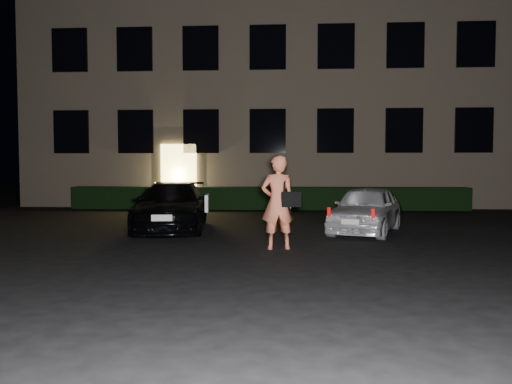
{
  "coord_description": "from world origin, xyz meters",
  "views": [
    {
      "loc": [
        0.73,
        -8.44,
        1.65
      ],
      "look_at": [
        0.09,
        2.0,
        1.1
      ],
      "focal_mm": 35.0,
      "sensor_mm": 36.0,
      "label": 1
    }
  ],
  "objects": [
    {
      "name": "building",
      "position": [
        -0.0,
        14.99,
        6.0
      ],
      "size": [
        20.0,
        8.11,
        12.0
      ],
      "color": "#6E614E",
      "rests_on": "ground"
    },
    {
      "name": "hatch",
      "position": [
        2.7,
        3.98,
        0.58
      ],
      "size": [
        2.48,
        3.68,
        1.16
      ],
      "rotation": [
        0.0,
        0.0,
        -0.35
      ],
      "color": "silver",
      "rests_on": "ground"
    },
    {
      "name": "hedge",
      "position": [
        0.0,
        10.5,
        0.42
      ],
      "size": [
        15.0,
        0.7,
        0.85
      ],
      "primitive_type": "cube",
      "color": "black",
      "rests_on": "ground"
    },
    {
      "name": "ground",
      "position": [
        0.0,
        0.0,
        0.0
      ],
      "size": [
        80.0,
        80.0,
        0.0
      ],
      "primitive_type": "plane",
      "color": "black",
      "rests_on": "ground"
    },
    {
      "name": "man",
      "position": [
        0.58,
        1.39,
        0.93
      ],
      "size": [
        0.83,
        0.58,
        1.86
      ],
      "rotation": [
        0.0,
        0.0,
        3.36
      ],
      "color": "#F37C57",
      "rests_on": "ground"
    },
    {
      "name": "sedan",
      "position": [
        -2.21,
        4.25,
        0.61
      ],
      "size": [
        2.21,
        4.4,
        1.22
      ],
      "rotation": [
        0.0,
        0.0,
        0.12
      ],
      "color": "black",
      "rests_on": "ground"
    }
  ]
}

